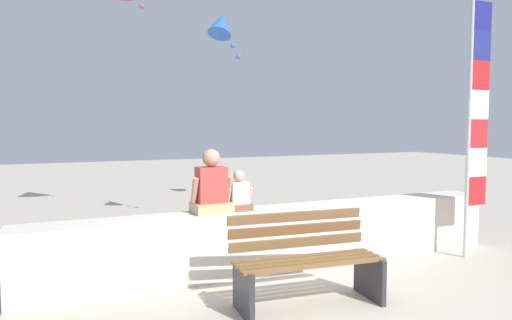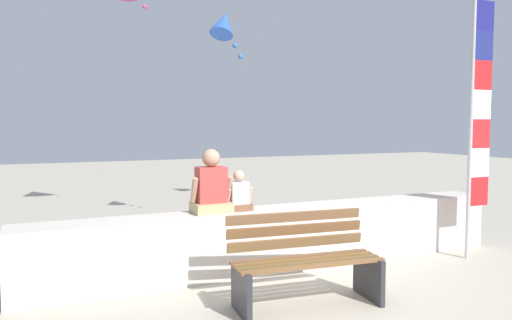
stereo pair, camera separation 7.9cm
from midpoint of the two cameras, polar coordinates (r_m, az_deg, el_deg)
ground_plane at (r=5.21m, az=9.05°, el=-15.73°), size 40.00×40.00×0.00m
seawall_ledge at (r=6.05m, az=2.93°, el=-9.15°), size 6.21×0.52×0.75m
park_bench at (r=4.86m, az=5.49°, el=-12.09°), size 1.52×0.75×0.88m
person_adult at (r=5.59m, az=-5.73°, el=-3.32°), size 0.49×0.36×0.74m
person_child at (r=5.73m, az=-2.43°, el=-4.16°), size 0.31×0.23×0.48m
flag_banner at (r=6.96m, az=24.35°, el=4.94°), size 0.37×0.05×3.38m
kite_blue at (r=8.04m, az=-4.37°, el=15.81°), size 0.65×0.64×0.84m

